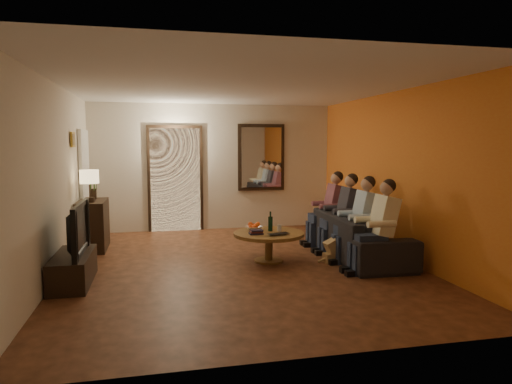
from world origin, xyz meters
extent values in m
cube|color=#3A1E0F|center=(0.00, 0.00, 0.00)|extent=(5.00, 6.00, 0.01)
cube|color=white|center=(0.00, 0.00, 2.60)|extent=(5.00, 6.00, 0.01)
cube|color=beige|center=(0.00, 3.00, 1.30)|extent=(5.00, 0.02, 2.60)
cube|color=beige|center=(0.00, -3.00, 1.30)|extent=(5.00, 0.02, 2.60)
cube|color=beige|center=(-2.50, 0.00, 1.30)|extent=(0.02, 6.00, 2.60)
cube|color=beige|center=(2.50, 0.00, 1.30)|extent=(0.02, 6.00, 2.60)
cube|color=orange|center=(2.49, 0.00, 1.30)|extent=(0.01, 6.00, 2.60)
cube|color=#FFE0A5|center=(-0.80, 2.98, 1.05)|extent=(1.00, 0.06, 2.10)
cube|color=black|center=(-0.80, 2.97, 1.05)|extent=(1.12, 0.04, 2.22)
cube|color=silver|center=(-0.55, 2.98, 0.90)|extent=(0.45, 0.03, 1.70)
cube|color=black|center=(1.00, 2.96, 1.50)|extent=(1.00, 0.05, 1.40)
cube|color=white|center=(1.00, 2.93, 1.50)|extent=(0.86, 0.02, 1.26)
cube|color=white|center=(-2.46, 2.30, 1.02)|extent=(0.06, 0.85, 2.04)
cube|color=#B28C33|center=(-2.47, 1.30, 1.85)|extent=(0.03, 0.28, 0.24)
cube|color=brown|center=(-2.46, 1.30, 1.85)|extent=(0.01, 0.22, 0.18)
cube|color=black|center=(-2.25, 1.57, 0.42)|extent=(0.45, 0.94, 0.83)
cube|color=black|center=(-2.25, -0.41, 0.19)|extent=(0.45, 1.15, 0.38)
imported|color=black|center=(-2.25, -0.41, 0.71)|extent=(1.12, 0.15, 0.65)
imported|color=black|center=(1.91, 0.12, 0.34)|extent=(2.38, 1.01, 0.68)
cylinder|color=brown|center=(0.46, 0.13, 0.23)|extent=(1.20, 1.20, 0.45)
imported|color=white|center=(0.28, 0.35, 0.48)|extent=(0.26, 0.26, 0.06)
cylinder|color=silver|center=(0.64, 0.18, 0.50)|extent=(0.06, 0.06, 0.10)
imported|color=black|center=(0.56, -0.15, 0.46)|extent=(0.37, 0.29, 0.03)
camera|label=1|loc=(-1.19, -6.46, 1.78)|focal=32.00mm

